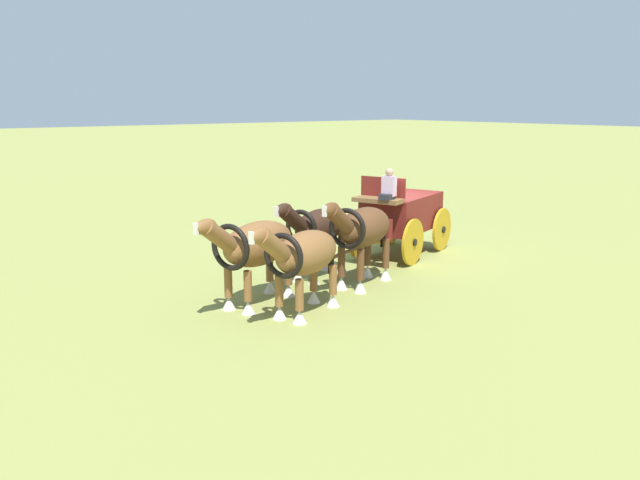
% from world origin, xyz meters
% --- Properties ---
extents(ground_plane, '(220.00, 220.00, 0.00)m').
position_xyz_m(ground_plane, '(0.00, 0.00, 0.00)').
color(ground_plane, olive).
extents(show_wagon, '(5.68, 2.84, 2.76)m').
position_xyz_m(show_wagon, '(0.13, 0.05, 1.23)').
color(show_wagon, maroon).
rests_on(show_wagon, ground).
extents(draft_horse_rear_near, '(2.91, 1.54, 2.30)m').
position_xyz_m(draft_horse_rear_near, '(3.27, 1.82, 1.42)').
color(draft_horse_rear_near, brown).
rests_on(draft_horse_rear_near, ground).
extents(draft_horse_rear_off, '(2.94, 1.49, 2.18)m').
position_xyz_m(draft_horse_rear_off, '(3.71, 0.59, 1.31)').
color(draft_horse_rear_off, '#331E14').
rests_on(draft_horse_rear_off, ground).
extents(draft_horse_lead_near, '(2.89, 1.51, 2.17)m').
position_xyz_m(draft_horse_lead_near, '(5.73, 2.67, 1.30)').
color(draft_horse_lead_near, brown).
rests_on(draft_horse_lead_near, ground).
extents(draft_horse_lead_off, '(3.13, 1.65, 2.22)m').
position_xyz_m(draft_horse_lead_off, '(6.14, 1.44, 1.35)').
color(draft_horse_lead_off, brown).
rests_on(draft_horse_lead_off, ground).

